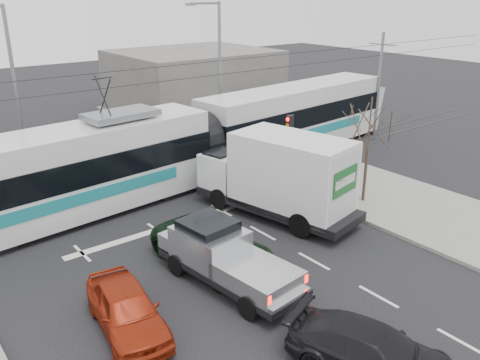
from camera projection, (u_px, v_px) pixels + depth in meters
ground at (281, 276)px, 18.25m from camera, size 120.00×120.00×0.00m
sidewalk_right at (425, 211)px, 23.41m from camera, size 6.00×60.00×0.15m
rails at (147, 193)px, 25.63m from camera, size 60.00×1.60×0.03m
building_right at (194, 81)px, 41.98m from camera, size 12.00×10.00×5.00m
bare_tree at (370, 126)px, 23.13m from camera, size 2.40×2.40×5.00m
traffic_signal at (290, 134)px, 25.80m from camera, size 0.44×0.44×3.60m
street_lamp_near at (217, 68)px, 30.99m from camera, size 2.38×0.25×9.00m
street_lamp_far at (11, 84)px, 25.85m from camera, size 2.38×0.25×9.00m
catenary at (142, 118)px, 24.26m from camera, size 60.00×0.20×7.00m
tram at (199, 141)px, 26.87m from camera, size 29.66×5.79×6.02m
silver_pickup at (223, 255)px, 17.60m from camera, size 2.58×5.92×2.08m
box_truck at (279, 176)px, 22.50m from camera, size 4.10×7.97×3.80m
navy_pickup at (262, 173)px, 24.97m from camera, size 4.19×6.02×2.39m
green_car at (214, 247)px, 18.75m from camera, size 2.99×5.50×1.46m
red_car at (127, 309)px, 15.14m from camera, size 2.30×4.42×1.44m
dark_car at (373, 352)px, 13.40m from camera, size 3.46×5.08×1.37m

